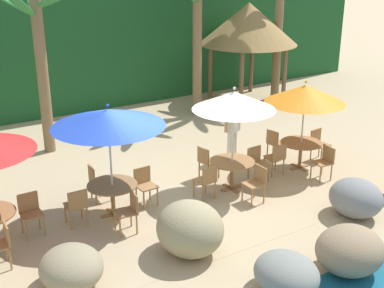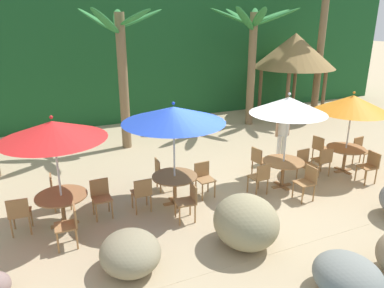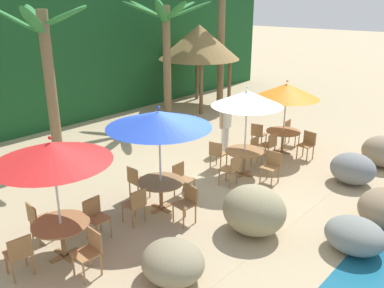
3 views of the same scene
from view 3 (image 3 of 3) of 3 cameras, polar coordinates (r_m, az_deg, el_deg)
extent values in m
plane|color=tan|center=(10.60, 0.50, -7.09)|extent=(120.00, 120.00, 0.00)
cube|color=tan|center=(10.60, 0.50, -7.07)|extent=(18.00, 5.20, 0.01)
cube|color=#194C23|center=(16.91, -23.55, 12.11)|extent=(28.00, 2.40, 6.00)
ellipsoid|color=gray|center=(8.88, 8.73, -9.17)|extent=(1.27, 1.39, 1.06)
ellipsoid|color=gray|center=(7.53, -2.74, -16.25)|extent=(1.10, 1.19, 0.73)
ellipsoid|color=slate|center=(11.90, 21.69, -3.24)|extent=(1.10, 1.21, 0.85)
ellipsoid|color=gray|center=(8.90, 21.94, -11.83)|extent=(1.08, 1.19, 0.68)
ellipsoid|color=gray|center=(13.45, 25.33, -0.95)|extent=(1.15, 1.25, 0.94)
cylinder|color=silver|center=(8.09, -18.31, -8.04)|extent=(0.04, 0.04, 2.30)
cone|color=red|center=(7.68, -19.15, -1.07)|extent=(2.17, 2.17, 0.38)
sphere|color=red|center=(7.59, -19.37, 0.84)|extent=(0.07, 0.07, 0.07)
cube|color=olive|center=(8.66, -17.49, -14.72)|extent=(0.60, 0.12, 0.03)
cube|color=olive|center=(8.66, -17.49, -14.72)|extent=(0.12, 0.60, 0.03)
cylinder|color=olive|center=(8.47, -17.74, -12.73)|extent=(0.09, 0.09, 0.71)
cylinder|color=olive|center=(8.29, -17.99, -10.66)|extent=(1.10, 1.10, 0.03)
cylinder|color=#9E7042|center=(8.89, -11.32, -11.55)|extent=(0.04, 0.04, 0.45)
cylinder|color=#9E7042|center=(8.72, -13.19, -12.40)|extent=(0.04, 0.04, 0.45)
cylinder|color=#9E7042|center=(9.14, -12.73, -10.72)|extent=(0.04, 0.04, 0.45)
cylinder|color=#9E7042|center=(8.97, -14.58, -11.53)|extent=(0.04, 0.04, 0.45)
cube|color=#9E7042|center=(8.81, -13.08, -10.21)|extent=(0.43, 0.43, 0.03)
cube|color=#9E7042|center=(8.86, -13.95, -8.65)|extent=(0.42, 0.04, 0.42)
cylinder|color=#9E7042|center=(9.42, -19.61, -10.47)|extent=(0.04, 0.04, 0.45)
cylinder|color=#9E7042|center=(9.14, -18.62, -11.36)|extent=(0.04, 0.04, 0.45)
cylinder|color=#9E7042|center=(9.31, -21.61, -11.13)|extent=(0.04, 0.04, 0.45)
cylinder|color=#9E7042|center=(9.02, -20.68, -12.05)|extent=(0.04, 0.04, 0.45)
cube|color=#9E7042|center=(9.11, -20.31, -9.95)|extent=(0.45, 0.45, 0.03)
cube|color=#9E7042|center=(8.95, -21.62, -9.24)|extent=(0.06, 0.42, 0.42)
cylinder|color=#9E7042|center=(8.43, -24.69, -15.07)|extent=(0.04, 0.04, 0.45)
cylinder|color=#9E7042|center=(8.51, -22.36, -14.37)|extent=(0.04, 0.04, 0.45)
cylinder|color=#9E7042|center=(8.14, -23.86, -16.27)|extent=(0.04, 0.04, 0.45)
cylinder|color=#9E7042|center=(8.22, -21.45, -15.53)|extent=(0.04, 0.04, 0.45)
cube|color=#9E7042|center=(8.20, -23.32, -13.92)|extent=(0.46, 0.46, 0.03)
cube|color=#9E7042|center=(7.93, -23.01, -13.40)|extent=(0.42, 0.08, 0.42)
cylinder|color=#9E7042|center=(7.72, -14.96, -17.25)|extent=(0.04, 0.04, 0.45)
cylinder|color=#9E7042|center=(7.98, -16.36, -16.04)|extent=(0.04, 0.04, 0.45)
cylinder|color=#9E7042|center=(7.87, -12.67, -16.27)|extent=(0.04, 0.04, 0.45)
cylinder|color=#9E7042|center=(8.12, -14.12, -15.13)|extent=(0.04, 0.04, 0.45)
cube|color=#9E7042|center=(7.78, -14.68, -14.73)|extent=(0.44, 0.44, 0.03)
cube|color=#9E7042|center=(7.76, -13.53, -13.01)|extent=(0.05, 0.42, 0.42)
cylinder|color=silver|center=(9.43, -4.50, -2.80)|extent=(0.04, 0.04, 2.36)
cone|color=blue|center=(9.07, -4.68, 3.52)|extent=(2.40, 2.40, 0.37)
sphere|color=blue|center=(9.00, -4.73, 5.14)|extent=(0.07, 0.07, 0.07)
cube|color=olive|center=(9.93, -4.32, -9.03)|extent=(0.60, 0.12, 0.03)
cube|color=olive|center=(9.93, -4.32, -9.03)|extent=(0.12, 0.60, 0.03)
cylinder|color=olive|center=(9.77, -4.37, -7.20)|extent=(0.09, 0.09, 0.71)
cylinder|color=olive|center=(9.61, -4.43, -5.32)|extent=(1.10, 1.10, 0.03)
cylinder|color=#9E7042|center=(10.41, 0.30, -6.24)|extent=(0.04, 0.04, 0.45)
cylinder|color=#9E7042|center=(10.17, -0.99, -6.92)|extent=(0.04, 0.04, 0.45)
cylinder|color=#9E7042|center=(10.62, -1.20, -5.70)|extent=(0.04, 0.04, 0.45)
cylinder|color=#9E7042|center=(10.38, -2.49, -6.35)|extent=(0.04, 0.04, 0.45)
cube|color=#9E7042|center=(10.29, -1.11, -5.09)|extent=(0.44, 0.44, 0.03)
cube|color=#9E7042|center=(10.33, -1.95, -3.81)|extent=(0.42, 0.05, 0.42)
cylinder|color=#9E7042|center=(10.66, -7.18, -5.75)|extent=(0.04, 0.04, 0.45)
cylinder|color=#9E7042|center=(10.40, -5.98, -6.38)|extent=(0.04, 0.04, 0.45)
cylinder|color=#9E7042|center=(10.47, -8.74, -6.32)|extent=(0.04, 0.04, 0.45)
cylinder|color=#9E7042|center=(10.21, -7.56, -6.97)|extent=(0.04, 0.04, 0.45)
cube|color=#9E7042|center=(10.33, -7.43, -5.16)|extent=(0.45, 0.45, 0.03)
cube|color=#9E7042|center=(10.15, -8.37, -4.48)|extent=(0.07, 0.42, 0.42)
cylinder|color=#9E7042|center=(9.38, -9.76, -9.67)|extent=(0.04, 0.04, 0.45)
cylinder|color=#9E7042|center=(9.57, -8.06, -8.94)|extent=(0.04, 0.04, 0.45)
cylinder|color=#9E7042|center=(9.13, -8.35, -10.46)|extent=(0.04, 0.04, 0.45)
cylinder|color=#9E7042|center=(9.33, -6.64, -9.68)|extent=(0.04, 0.04, 0.45)
cube|color=#9E7042|center=(9.24, -8.27, -8.38)|extent=(0.43, 0.43, 0.03)
cube|color=#9E7042|center=(9.01, -7.52, -7.71)|extent=(0.42, 0.04, 0.42)
cylinder|color=#9E7042|center=(9.03, -1.20, -10.59)|extent=(0.04, 0.04, 0.45)
cylinder|color=#9E7042|center=(9.27, -2.66, -9.75)|extent=(0.04, 0.04, 0.45)
cylinder|color=#9E7042|center=(9.24, 0.51, -9.85)|extent=(0.04, 0.04, 0.45)
cylinder|color=#9E7042|center=(9.47, -0.97, -9.05)|extent=(0.04, 0.04, 0.45)
cube|color=#9E7042|center=(9.14, -1.09, -8.49)|extent=(0.46, 0.46, 0.03)
cube|color=#9E7042|center=(9.16, -0.15, -7.03)|extent=(0.08, 0.42, 0.42)
cylinder|color=silver|center=(11.40, 7.52, 1.13)|extent=(0.04, 0.04, 2.36)
cone|color=white|center=(11.11, 7.77, 6.41)|extent=(1.97, 1.97, 0.43)
sphere|color=white|center=(11.05, 7.84, 7.88)|extent=(0.07, 0.07, 0.07)
cube|color=olive|center=(11.82, 7.27, -4.22)|extent=(0.60, 0.12, 0.03)
cube|color=olive|center=(11.82, 7.27, -4.22)|extent=(0.12, 0.60, 0.03)
cylinder|color=olive|center=(11.68, 7.34, -2.63)|extent=(0.09, 0.09, 0.71)
cylinder|color=olive|center=(11.55, 7.42, -1.00)|extent=(1.10, 1.10, 0.03)
cylinder|color=#9E7042|center=(12.47, 10.60, -2.05)|extent=(0.04, 0.04, 0.45)
cylinder|color=#9E7042|center=(12.19, 9.75, -2.53)|extent=(0.04, 0.04, 0.45)
cylinder|color=#9E7042|center=(12.64, 9.21, -1.67)|extent=(0.04, 0.04, 0.45)
cylinder|color=#9E7042|center=(12.35, 8.34, -2.13)|extent=(0.04, 0.04, 0.45)
cube|color=#9E7042|center=(12.33, 9.54, -1.06)|extent=(0.43, 0.43, 0.03)
cube|color=#9E7042|center=(12.35, 8.80, 0.00)|extent=(0.42, 0.05, 0.42)
cylinder|color=#9E7042|center=(12.34, 3.47, -1.97)|extent=(0.04, 0.04, 0.45)
cylinder|color=#9E7042|center=(12.18, 4.91, -2.32)|extent=(0.04, 0.04, 0.45)
cylinder|color=#9E7042|center=(12.06, 2.59, -2.49)|extent=(0.04, 0.04, 0.45)
cylinder|color=#9E7042|center=(11.89, 4.04, -2.86)|extent=(0.04, 0.04, 0.45)
cube|color=#9E7042|center=(12.03, 3.78, -1.35)|extent=(0.47, 0.47, 0.03)
cube|color=#9E7042|center=(11.80, 3.30, -0.75)|extent=(0.09, 0.42, 0.42)
cylinder|color=#9E7042|center=(11.01, 3.84, -4.77)|extent=(0.04, 0.04, 0.45)
cylinder|color=#9E7042|center=(11.29, 4.83, -4.16)|extent=(0.04, 0.04, 0.45)
cylinder|color=#9E7042|center=(10.84, 5.42, -5.23)|extent=(0.04, 0.04, 0.45)
cylinder|color=#9E7042|center=(11.12, 6.39, -4.59)|extent=(0.04, 0.04, 0.45)
cube|color=#9E7042|center=(10.97, 5.16, -3.54)|extent=(0.46, 0.46, 0.03)
cube|color=#9E7042|center=(10.80, 6.09, -2.83)|extent=(0.42, 0.07, 0.42)
cylinder|color=#9E7042|center=(11.10, 11.14, -4.91)|extent=(0.04, 0.04, 0.45)
cylinder|color=#9E7042|center=(11.27, 9.59, -4.42)|extent=(0.04, 0.04, 0.45)
cylinder|color=#9E7042|center=(11.39, 12.08, -4.33)|extent=(0.04, 0.04, 0.45)
cylinder|color=#9E7042|center=(11.55, 10.55, -3.87)|extent=(0.04, 0.04, 0.45)
cube|color=#9E7042|center=(11.23, 10.92, -3.26)|extent=(0.42, 0.42, 0.03)
cube|color=#9E7042|center=(11.32, 11.51, -2.05)|extent=(0.04, 0.42, 0.42)
cylinder|color=silver|center=(13.39, 12.85, 3.19)|extent=(0.04, 0.04, 2.17)
cone|color=orange|center=(13.15, 13.18, 7.29)|extent=(2.07, 2.07, 0.47)
sphere|color=orange|center=(13.09, 13.28, 8.62)|extent=(0.07, 0.07, 0.07)
cube|color=olive|center=(13.72, 12.52, -1.09)|extent=(0.60, 0.12, 0.03)
cube|color=olive|center=(13.72, 12.52, -1.09)|extent=(0.12, 0.60, 0.03)
cylinder|color=olive|center=(13.60, 12.63, 0.31)|extent=(0.09, 0.09, 0.71)
cylinder|color=olive|center=(13.49, 12.74, 1.73)|extent=(1.10, 1.10, 0.03)
cylinder|color=#9E7042|center=(14.50, 14.83, 0.74)|extent=(0.04, 0.04, 0.45)
cylinder|color=#9E7042|center=(14.18, 14.31, 0.36)|extent=(0.04, 0.04, 0.45)
cylinder|color=#9E7042|center=(14.62, 13.53, 1.01)|extent=(0.04, 0.04, 0.45)
cylinder|color=#9E7042|center=(14.30, 12.99, 0.63)|extent=(0.04, 0.04, 0.45)
cube|color=#9E7042|center=(14.32, 13.99, 1.59)|extent=(0.47, 0.47, 0.03)
cube|color=#9E7042|center=(14.34, 13.32, 2.48)|extent=(0.42, 0.09, 0.42)
cylinder|color=#9E7042|center=(14.19, 9.06, 0.75)|extent=(0.04, 0.04, 0.45)
cylinder|color=#9E7042|center=(14.05, 10.36, 0.48)|extent=(0.04, 0.04, 0.45)
cylinder|color=#9E7042|center=(13.89, 8.40, 0.36)|extent=(0.04, 0.04, 0.45)
cylinder|color=#9E7042|center=(13.74, 9.72, 0.08)|extent=(0.04, 0.04, 0.45)
cube|color=#9E7042|center=(13.89, 9.44, 1.36)|extent=(0.47, 0.47, 0.03)
cube|color=#9E7042|center=(13.66, 9.12, 1.92)|extent=(0.09, 0.42, 0.42)
cylinder|color=#9E7042|center=(12.95, 9.34, -1.14)|extent=(0.04, 0.04, 0.45)
cylinder|color=#9E7042|center=(13.22, 10.29, -0.76)|extent=(0.04, 0.04, 0.45)
cylinder|color=#9E7042|center=(12.76, 10.61, -1.55)|extent=(0.04, 0.04, 0.45)
cylinder|color=#9E7042|center=(13.03, 11.54, -1.15)|extent=(0.04, 0.04, 0.45)
cube|color=#9E7042|center=(12.91, 10.51, -0.15)|extent=(0.45, 0.45, 0.03)
cube|color=#9E7042|center=(12.74, 11.28, 0.45)|extent=(0.42, 0.07, 0.42)
cylinder|color=#9E7042|center=(13.01, 15.89, -1.56)|extent=(0.04, 0.04, 0.45)
cylinder|color=#9E7042|center=(13.18, 14.56, -1.16)|extent=(0.04, 0.04, 0.45)
cylinder|color=#9E7042|center=(13.30, 16.67, -1.17)|extent=(0.04, 0.04, 0.45)
cylinder|color=#9E7042|center=(13.47, 15.37, -0.78)|extent=(0.04, 0.04, 0.45)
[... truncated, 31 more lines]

